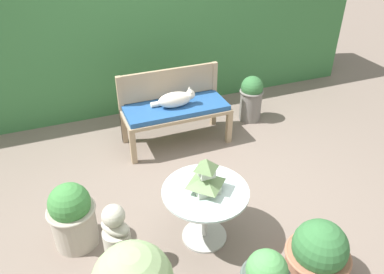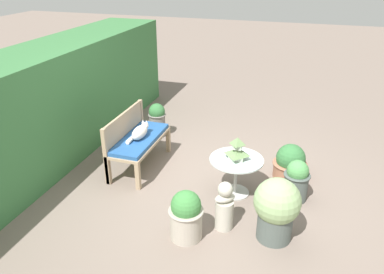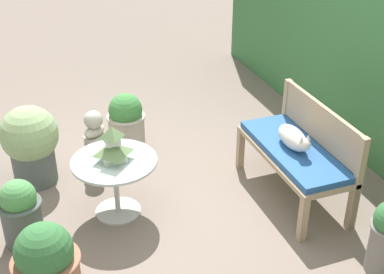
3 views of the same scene
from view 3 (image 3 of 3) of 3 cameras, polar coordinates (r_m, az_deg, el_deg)
ground at (r=4.62m, az=-3.39°, el=-7.72°), size 30.00×30.00×0.00m
garden_bench at (r=4.65m, az=10.80°, el=-1.81°), size 1.21×0.51×0.49m
bench_backrest at (r=4.68m, az=13.49°, el=0.65°), size 1.21×0.06×0.84m
cat at (r=4.57m, az=10.79°, el=-0.10°), size 0.50×0.19×0.20m
patio_table at (r=4.40m, az=-8.22°, el=-3.66°), size 0.70×0.70×0.52m
pagoda_birdhouse at (r=4.27m, az=-8.45°, el=-0.96°), size 0.25×0.25×0.31m
garden_bust at (r=5.08m, az=-10.24°, el=-0.62°), size 0.26×0.28×0.61m
potted_plant_path_edge at (r=4.33m, az=-17.80°, el=-7.66°), size 0.34×0.34×0.56m
potted_plant_bench_left at (r=3.94m, az=-15.38°, el=-12.47°), size 0.49×0.49×0.51m
potted_plant_patio_mid at (r=4.98m, az=-16.83°, el=-0.60°), size 0.51×0.51×0.75m
potted_plant_hedge_corner at (r=5.38m, az=-7.07°, el=1.59°), size 0.40×0.40×0.60m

